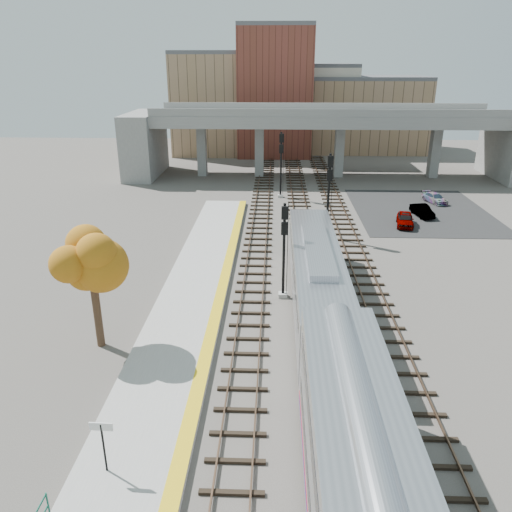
% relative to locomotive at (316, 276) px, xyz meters
% --- Properties ---
extents(ground, '(160.00, 160.00, 0.00)m').
position_rel_locomotive_xyz_m(ground, '(-1.00, -4.89, -2.28)').
color(ground, '#47423D').
rests_on(ground, ground).
extents(platform, '(4.50, 60.00, 0.35)m').
position_rel_locomotive_xyz_m(platform, '(-8.25, -4.89, -2.10)').
color(platform, '#9E9E99').
rests_on(platform, ground).
extents(yellow_strip, '(0.70, 60.00, 0.01)m').
position_rel_locomotive_xyz_m(yellow_strip, '(-6.35, -4.89, -1.92)').
color(yellow_strip, yellow).
rests_on(yellow_strip, platform).
extents(tracks, '(10.70, 95.00, 0.25)m').
position_rel_locomotive_xyz_m(tracks, '(-0.07, 7.61, -2.20)').
color(tracks, black).
rests_on(tracks, ground).
extents(overpass, '(54.00, 12.00, 9.50)m').
position_rel_locomotive_xyz_m(overpass, '(3.92, 40.11, 3.53)').
color(overpass, slate).
rests_on(overpass, ground).
extents(buildings_far, '(43.00, 21.00, 20.60)m').
position_rel_locomotive_xyz_m(buildings_far, '(0.26, 61.68, 5.60)').
color(buildings_far, '#907154').
rests_on(buildings_far, ground).
extents(parking_lot, '(14.00, 18.00, 0.04)m').
position_rel_locomotive_xyz_m(parking_lot, '(13.00, 23.11, -2.26)').
color(parking_lot, black).
rests_on(parking_lot, ground).
extents(locomotive, '(3.02, 19.05, 4.10)m').
position_rel_locomotive_xyz_m(locomotive, '(0.00, 0.00, 0.00)').
color(locomotive, '#A8AAB2').
rests_on(locomotive, ground).
extents(signal_mast_near, '(0.60, 0.64, 6.65)m').
position_rel_locomotive_xyz_m(signal_mast_near, '(-2.10, 1.44, 0.94)').
color(signal_mast_near, '#9E9E99').
rests_on(signal_mast_near, ground).
extents(signal_mast_mid, '(0.60, 0.64, 7.69)m').
position_rel_locomotive_xyz_m(signal_mast_mid, '(2.00, 13.89, 1.65)').
color(signal_mast_mid, '#9E9E99').
rests_on(signal_mast_mid, ground).
extents(signal_mast_far, '(0.60, 0.64, 7.58)m').
position_rel_locomotive_xyz_m(signal_mast_far, '(-2.10, 28.22, 1.58)').
color(signal_mast_far, '#9E9E99').
rests_on(signal_mast_far, ground).
extents(station_sign, '(0.90, 0.08, 2.27)m').
position_rel_locomotive_xyz_m(station_sign, '(-9.11, -14.71, -0.30)').
color(station_sign, black).
rests_on(station_sign, platform).
extents(tree, '(3.60, 3.60, 6.93)m').
position_rel_locomotive_xyz_m(tree, '(-12.54, -5.14, 2.86)').
color(tree, '#382619').
rests_on(tree, ground).
extents(car_a, '(2.28, 4.13, 1.33)m').
position_rel_locomotive_xyz_m(car_a, '(9.99, 17.67, -1.57)').
color(car_a, '#99999E').
rests_on(car_a, parking_lot).
extents(car_b, '(1.90, 3.80, 1.20)m').
position_rel_locomotive_xyz_m(car_b, '(12.54, 20.97, -1.64)').
color(car_b, '#99999E').
rests_on(car_b, parking_lot).
extents(car_c, '(2.63, 3.98, 1.07)m').
position_rel_locomotive_xyz_m(car_c, '(15.44, 26.41, -1.70)').
color(car_c, '#99999E').
rests_on(car_c, parking_lot).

